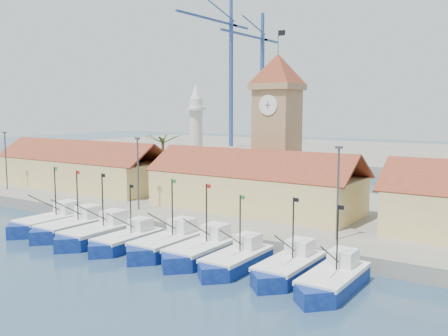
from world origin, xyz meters
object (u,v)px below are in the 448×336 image
Objects in this scene: clock_tower at (277,124)px; boat_4 at (167,245)px; minaret at (196,137)px; boat_0 at (50,223)px.

boat_4 is at bearing -89.88° from clock_tower.
minaret is at bearing 121.25° from boat_4.
minaret reaches higher than boat_0.
minaret reaches higher than boat_4.
boat_0 is 1.02× the size of boat_4.
clock_tower is at bearing 53.49° from boat_0.
clock_tower is (-0.05, 22.79, 11.17)m from boat_4.
minaret is (-15.05, 24.80, 8.94)m from boat_4.
boat_0 is 31.06m from clock_tower.
minaret is at bearing 172.39° from clock_tower.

